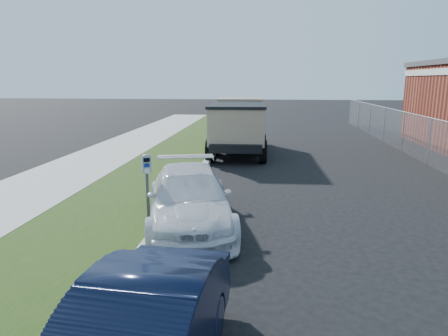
# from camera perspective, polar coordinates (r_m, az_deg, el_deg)

# --- Properties ---
(ground) EXTENTS (120.00, 120.00, 0.00)m
(ground) POSITION_cam_1_polar(r_m,az_deg,el_deg) (9.61, 7.79, -7.30)
(ground) COLOR black
(ground) RESTS_ON ground
(streetside) EXTENTS (6.12, 50.00, 0.15)m
(streetside) POSITION_cam_1_polar(r_m,az_deg,el_deg) (12.60, -18.74, -2.75)
(streetside) COLOR gray
(streetside) RESTS_ON ground
(chainlink_fence) EXTENTS (0.06, 30.06, 30.00)m
(chainlink_fence) POSITION_cam_1_polar(r_m,az_deg,el_deg) (17.37, 27.39, 4.56)
(chainlink_fence) COLOR slate
(chainlink_fence) RESTS_ON ground
(parking_meter) EXTENTS (0.25, 0.21, 1.52)m
(parking_meter) POSITION_cam_1_polar(r_m,az_deg,el_deg) (8.89, -10.96, -0.70)
(parking_meter) COLOR #3F4247
(parking_meter) RESTS_ON ground
(white_wagon) EXTENTS (2.76, 4.71, 1.28)m
(white_wagon) POSITION_cam_1_polar(r_m,az_deg,el_deg) (9.05, -4.86, -4.21)
(white_wagon) COLOR silver
(white_wagon) RESTS_ON ground
(dump_truck) EXTENTS (2.54, 6.06, 2.35)m
(dump_truck) POSITION_cam_1_polar(r_m,az_deg,el_deg) (18.18, 2.12, 6.42)
(dump_truck) COLOR black
(dump_truck) RESTS_ON ground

